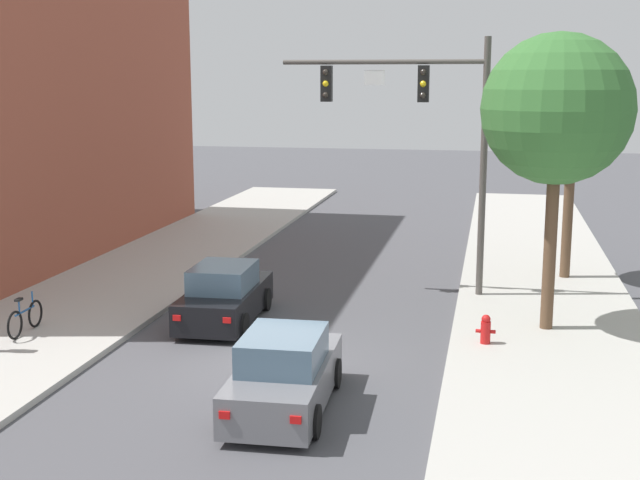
{
  "coord_description": "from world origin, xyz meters",
  "views": [
    {
      "loc": [
        4.91,
        -17.8,
        6.5
      ],
      "look_at": [
        0.17,
        5.12,
        2.0
      ],
      "focal_mm": 47.49,
      "sensor_mm": 36.0,
      "label": 1
    }
  ],
  "objects_px": {
    "car_following_grey": "(284,375)",
    "bicycle_leaning": "(25,318)",
    "car_lead_black": "(225,296)",
    "fire_hydrant": "(486,329)",
    "street_tree_second": "(574,97)",
    "traffic_signal_mast": "(426,119)",
    "street_tree_nearest": "(557,110)"
  },
  "relations": [
    {
      "from": "car_following_grey",
      "to": "bicycle_leaning",
      "type": "height_order",
      "value": "car_following_grey"
    },
    {
      "from": "car_lead_black",
      "to": "fire_hydrant",
      "type": "distance_m",
      "value": 6.98
    },
    {
      "from": "fire_hydrant",
      "to": "street_tree_second",
      "type": "bearing_deg",
      "value": 72.44
    },
    {
      "from": "traffic_signal_mast",
      "to": "car_lead_black",
      "type": "xyz_separation_m",
      "value": [
        -4.98,
        -3.85,
        -4.59
      ]
    },
    {
      "from": "car_following_grey",
      "to": "street_tree_nearest",
      "type": "distance_m",
      "value": 9.67
    },
    {
      "from": "traffic_signal_mast",
      "to": "street_tree_second",
      "type": "xyz_separation_m",
      "value": [
        4.36,
        2.85,
        0.58
      ]
    },
    {
      "from": "traffic_signal_mast",
      "to": "car_lead_black",
      "type": "bearing_deg",
      "value": -142.25
    },
    {
      "from": "car_lead_black",
      "to": "street_tree_nearest",
      "type": "relative_size",
      "value": 0.58
    },
    {
      "from": "bicycle_leaning",
      "to": "street_tree_nearest",
      "type": "distance_m",
      "value": 14.26
    },
    {
      "from": "street_tree_second",
      "to": "street_tree_nearest",
      "type": "bearing_deg",
      "value": -98.52
    },
    {
      "from": "bicycle_leaning",
      "to": "fire_hydrant",
      "type": "xyz_separation_m",
      "value": [
        11.39,
        1.5,
        -0.03
      ]
    },
    {
      "from": "car_following_grey",
      "to": "street_tree_second",
      "type": "xyz_separation_m",
      "value": [
        6.28,
        12.3,
        5.18
      ]
    },
    {
      "from": "traffic_signal_mast",
      "to": "fire_hydrant",
      "type": "relative_size",
      "value": 10.42
    },
    {
      "from": "street_tree_second",
      "to": "car_lead_black",
      "type": "bearing_deg",
      "value": -144.32
    },
    {
      "from": "traffic_signal_mast",
      "to": "street_tree_nearest",
      "type": "xyz_separation_m",
      "value": [
        3.46,
        -3.16,
        0.4
      ]
    },
    {
      "from": "bicycle_leaning",
      "to": "fire_hydrant",
      "type": "bearing_deg",
      "value": 7.47
    },
    {
      "from": "bicycle_leaning",
      "to": "traffic_signal_mast",
      "type": "bearing_deg",
      "value": 33.63
    },
    {
      "from": "car_lead_black",
      "to": "fire_hydrant",
      "type": "height_order",
      "value": "car_lead_black"
    },
    {
      "from": "fire_hydrant",
      "to": "traffic_signal_mast",
      "type": "bearing_deg",
      "value": 112.02
    },
    {
      "from": "bicycle_leaning",
      "to": "car_following_grey",
      "type": "bearing_deg",
      "value": -22.8
    },
    {
      "from": "traffic_signal_mast",
      "to": "street_tree_nearest",
      "type": "relative_size",
      "value": 1.0
    },
    {
      "from": "traffic_signal_mast",
      "to": "fire_hydrant",
      "type": "bearing_deg",
      "value": -67.98
    },
    {
      "from": "car_lead_black",
      "to": "bicycle_leaning",
      "type": "height_order",
      "value": "car_lead_black"
    },
    {
      "from": "car_lead_black",
      "to": "fire_hydrant",
      "type": "relative_size",
      "value": 5.97
    },
    {
      "from": "bicycle_leaning",
      "to": "street_tree_nearest",
      "type": "relative_size",
      "value": 0.24
    },
    {
      "from": "traffic_signal_mast",
      "to": "car_following_grey",
      "type": "bearing_deg",
      "value": -101.5
    },
    {
      "from": "fire_hydrant",
      "to": "street_tree_nearest",
      "type": "distance_m",
      "value": 5.67
    },
    {
      "from": "car_lead_black",
      "to": "street_tree_second",
      "type": "height_order",
      "value": "street_tree_second"
    },
    {
      "from": "car_lead_black",
      "to": "street_tree_nearest",
      "type": "height_order",
      "value": "street_tree_nearest"
    },
    {
      "from": "traffic_signal_mast",
      "to": "car_following_grey",
      "type": "distance_m",
      "value": 10.69
    },
    {
      "from": "street_tree_nearest",
      "to": "street_tree_second",
      "type": "relative_size",
      "value": 1.0
    },
    {
      "from": "traffic_signal_mast",
      "to": "bicycle_leaning",
      "type": "relative_size",
      "value": 4.24
    }
  ]
}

